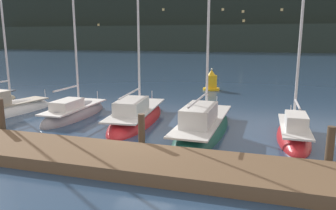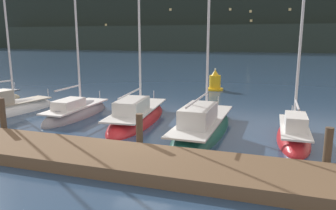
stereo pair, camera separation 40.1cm
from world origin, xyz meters
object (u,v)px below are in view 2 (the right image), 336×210
Objects in this scene: sailboat_berth_2 at (6,112)px; sailboat_berth_3 at (76,115)px; sailboat_berth_4 at (137,118)px; channel_buoy at (215,82)px; sailboat_berth_6 at (293,137)px; sailboat_berth_5 at (203,129)px.

sailboat_berth_2 reaches higher than sailboat_berth_3.
sailboat_berth_2 is at bearing -166.31° from sailboat_berth_3.
sailboat_berth_2 is 0.98× the size of sailboat_berth_4.
sailboat_berth_2 reaches higher than channel_buoy.
sailboat_berth_3 reaches higher than sailboat_berth_6.
sailboat_berth_5 is 4.22m from sailboat_berth_6.
sailboat_berth_6 is (4.22, -0.02, -0.02)m from sailboat_berth_5.
sailboat_berth_3 is 12.13m from sailboat_berth_6.
channel_buoy is (10.36, 13.38, 0.57)m from sailboat_berth_2.
sailboat_berth_4 reaches higher than sailboat_berth_2.
sailboat_berth_3 is at bearing 172.91° from sailboat_berth_5.
sailboat_berth_5 is 13.45m from channel_buoy.
sailboat_berth_5 is 5.90× the size of channel_buoy.
sailboat_berth_2 is at bearing -179.73° from sailboat_berth_5.
sailboat_berth_4 is 1.01× the size of sailboat_berth_5.
sailboat_berth_4 is at bearing -100.18° from channel_buoy.
sailboat_berth_6 is at bearing -4.73° from sailboat_berth_3.
sailboat_berth_2 is 16.93m from channel_buoy.
sailboat_berth_4 is at bearing 164.89° from sailboat_berth_5.
sailboat_berth_4 is (3.90, 0.09, 0.04)m from sailboat_berth_3.
sailboat_berth_5 reaches higher than sailboat_berth_6.
channel_buoy is (6.10, 12.34, 0.62)m from sailboat_berth_3.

